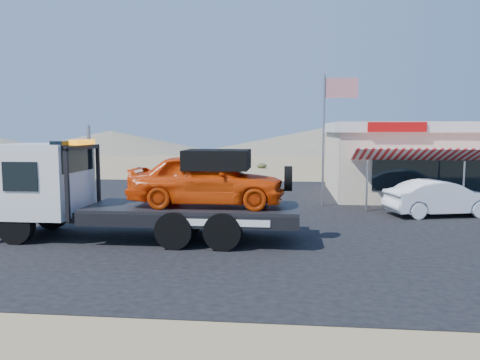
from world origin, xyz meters
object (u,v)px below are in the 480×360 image
Objects in this scene: white_sedan at (441,198)px; flagpole at (329,125)px; tow_truck at (139,186)px; jerky_store at (425,159)px.

white_sedan is 5.70m from flagpole.
tow_truck is 0.92× the size of jerky_store.
jerky_store reaches higher than white_sedan.
flagpole is (-5.57, -4.47, 1.77)m from jerky_store.
flagpole reaches higher than white_sedan.
tow_truck is 12.24m from white_sedan.
tow_truck is 1.59× the size of flagpole.
tow_truck is at bearing -136.21° from jerky_store.
tow_truck is 16.85m from jerky_store.
white_sedan is at bearing -100.03° from jerky_store.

